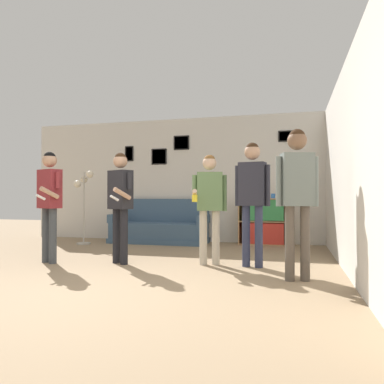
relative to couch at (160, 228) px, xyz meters
The scene contains 12 objects.
ground_plane 4.26m from the couch, 80.93° to the right, with size 20.00×20.00×0.00m, color #937A5B.
wall_back 1.32m from the couch, 31.56° to the left, with size 7.81×0.08×2.70m.
wall_right 4.04m from the couch, 29.28° to the right, with size 0.06×6.98×2.70m.
couch is the anchor object (origin of this frame).
bookshelf 2.17m from the couch, ahead, with size 1.00×0.30×0.94m.
floor_lamp 1.74m from the couch, 154.07° to the right, with size 0.36×0.39×1.51m.
person_player_foreground_left 2.92m from the couch, 105.32° to the right, with size 0.47×0.56×1.64m.
person_player_foreground_center 2.63m from the couch, 83.42° to the right, with size 0.45×0.57×1.62m.
person_watcher_holding_cup 2.84m from the couch, 55.24° to the right, with size 0.49×0.49×1.58m.
person_spectator_near_bookshelf 3.25m from the couch, 46.24° to the right, with size 0.49×0.26×1.73m.
person_spectator_far_right 4.17m from the couch, 47.21° to the right, with size 0.48×0.30×1.77m.
drinking_cup 2.46m from the couch, ahead, with size 0.09×0.09×0.10m.
Camera 1 is at (2.05, -3.33, 0.98)m, focal length 35.00 mm.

